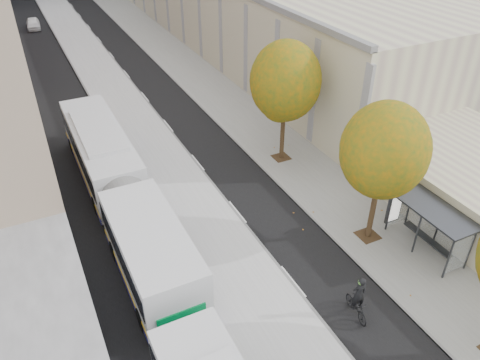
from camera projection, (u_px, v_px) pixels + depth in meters
bus_platform at (122, 105)px, 38.38m from camera, size 4.25×150.00×0.15m
sidewalk at (211, 89)px, 41.36m from camera, size 4.75×150.00×0.08m
bus_shelter at (435, 214)px, 22.81m from camera, size 1.90×4.40×2.53m
tree_c at (384, 151)px, 21.86m from camera, size 4.20×4.20×7.28m
tree_d at (285, 81)px, 28.46m from camera, size 4.40×4.40×7.60m
bus_far at (119, 187)px, 25.50m from camera, size 2.90×19.36×3.23m
cyclist at (357, 302)px, 19.97m from camera, size 0.74×1.79×2.22m
distant_car at (33, 23)px, 56.76m from camera, size 1.76×3.83×1.27m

